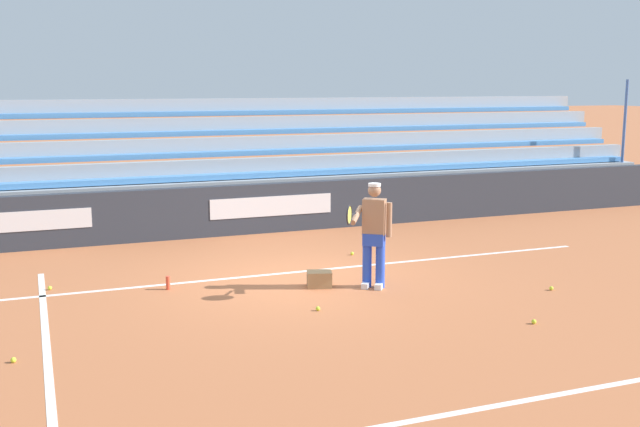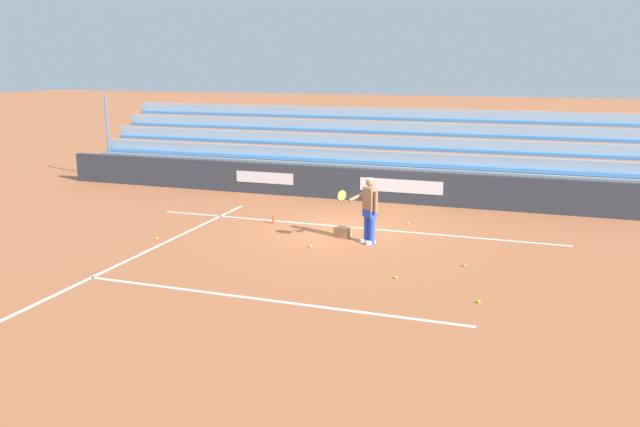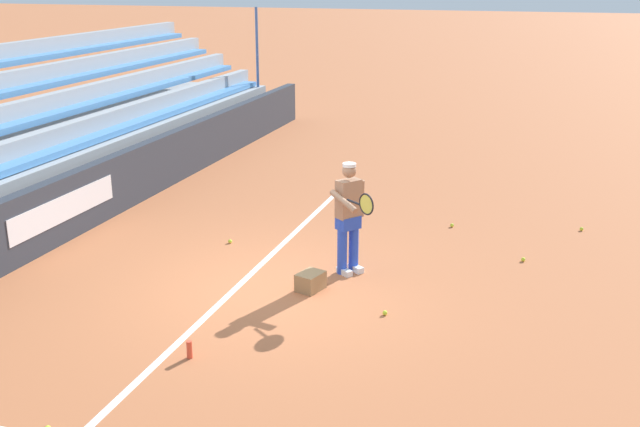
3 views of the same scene
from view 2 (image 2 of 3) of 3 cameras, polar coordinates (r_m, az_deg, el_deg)
The scene contains 16 objects.
ground_plane at distance 17.44m, azimuth 2.17°, elevation -1.65°, with size 160.00×160.00×0.00m, color #B7663D.
court_baseline_white at distance 17.90m, azimuth 2.63°, elevation -1.24°, with size 12.00×0.10×0.01m, color white.
court_sideline_white at distance 15.73m, azimuth -16.75°, elevation -3.90°, with size 0.10×12.00×0.01m, color white.
court_service_line_white at distance 12.52m, azimuth -5.15°, elevation -7.84°, with size 8.22×0.10×0.01m, color white.
back_wall_sponsor_board at distance 21.22m, azimuth 5.39°, elevation 2.56°, with size 24.65×0.25×1.10m.
bleacher_stand at distance 23.33m, azimuth 6.70°, elevation 4.04°, with size 23.42×3.20×3.40m.
tennis_player at distance 16.14m, azimuth 4.48°, elevation 0.36°, with size 0.97×0.81×1.71m.
ball_box_cardboard at distance 16.86m, azimuth 2.08°, elevation -1.72°, with size 0.40×0.30×0.26m, color #A87F51.
tennis_ball_stray_back at distance 18.36m, azimuth 8.07°, elevation -0.89°, with size 0.07×0.07×0.07m, color #CCE533.
tennis_ball_midcourt at distance 17.20m, azimuth -14.69°, elevation -2.19°, with size 0.07×0.07×0.07m, color #CCE533.
tennis_ball_on_baseline at distance 14.80m, azimuth 13.11°, elevation -4.64°, with size 0.07×0.07×0.07m, color #CCE533.
tennis_ball_near_player at distance 15.92m, azimuth -0.89°, elevation -2.99°, with size 0.07×0.07×0.07m, color #CCE533.
tennis_ball_toward_net at distance 12.67m, azimuth 14.31°, elevation -7.81°, with size 0.07×0.07×0.07m, color #CCE533.
tennis_ball_by_box at distance 19.65m, azimuth -8.33°, elevation 0.05°, with size 0.07×0.07×0.07m, color #CCE533.
tennis_ball_far_left at distance 13.74m, azimuth 6.96°, elevation -5.80°, with size 0.07×0.07×0.07m, color #CCE533.
water_bottle at distance 18.31m, azimuth -4.28°, elevation -0.59°, with size 0.07×0.07×0.22m, color #EA4C33.
Camera 2 is at (-4.80, 16.14, 4.54)m, focal length 35.00 mm.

